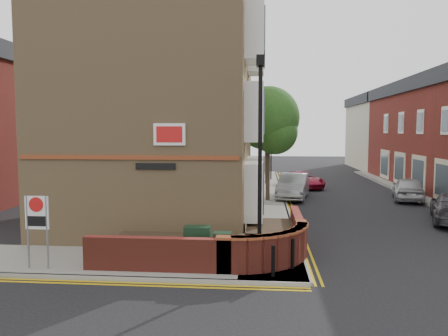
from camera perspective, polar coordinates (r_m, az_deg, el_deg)
ground at (r=12.62m, az=-2.97°, el=-14.80°), size 120.00×120.00×0.00m
pavement_corner at (r=14.84m, az=-15.93°, el=-11.69°), size 13.00×3.00×0.12m
pavement_main at (r=28.07m, az=5.67°, el=-3.65°), size 2.00×32.00×0.12m
kerb_side at (r=13.51m, az=-18.26°, el=-13.42°), size 13.00×0.15×0.12m
kerb_main_near at (r=28.10m, az=7.71°, el=-3.66°), size 0.15×32.00×0.12m
kerb_main_far at (r=26.79m, az=25.44°, el=-4.54°), size 0.15×40.00×0.12m
yellow_lines_side at (r=13.31m, az=-18.69°, el=-13.96°), size 13.00×0.28×0.01m
yellow_lines_main at (r=28.12m, az=8.22°, el=-3.78°), size 0.28×32.00×0.01m
corner_building at (r=20.36m, az=-7.93°, el=10.46°), size 8.95×10.40×13.60m
garden_wall at (r=14.97m, az=-1.61°, el=-11.58°), size 6.80×6.00×1.20m
lamppost at (r=12.99m, az=4.72°, el=0.89°), size 0.25×0.50×6.30m
utility_cabinet_large at (r=13.67m, az=-3.48°, el=-10.07°), size 0.80×0.45×1.20m
utility_cabinet_small at (r=13.30m, az=-0.20°, el=-10.71°), size 0.55×0.40×1.10m
bollard_near at (r=12.71m, az=6.45°, el=-11.97°), size 0.11×0.11×0.90m
bollard_far at (r=13.50m, az=8.96°, el=-10.97°), size 0.11×0.11×0.90m
zone_sign at (r=14.19m, az=-23.24°, el=-6.08°), size 0.72×0.07×2.20m
far_terrace_cream at (r=51.38m, az=19.56°, el=4.47°), size 5.40×12.40×8.00m
tree_near at (r=25.80m, az=5.80°, el=5.93°), size 3.64×3.65×6.70m
tree_mid at (r=33.81m, az=5.64°, el=6.54°), size 4.03×4.03×7.42m
tree_far at (r=41.80m, az=5.52°, el=5.86°), size 3.81×3.81×7.00m
traffic_light_assembly at (r=36.79m, az=6.18°, el=2.65°), size 0.20×0.16×4.20m
silver_car_near at (r=27.55m, az=9.02°, el=-2.35°), size 2.44×4.92×1.55m
red_car_main at (r=32.71m, az=10.18°, el=-1.50°), size 3.42×4.83×1.22m
silver_car_far at (r=28.73m, az=22.92°, el=-2.50°), size 2.62×4.49×1.43m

